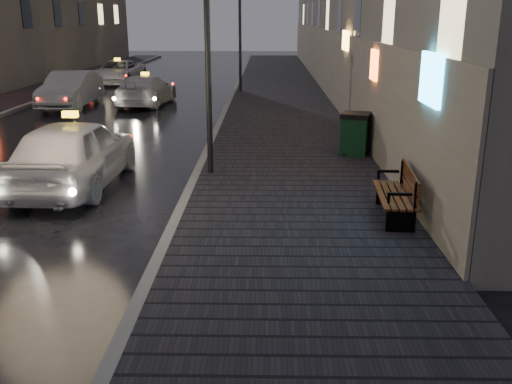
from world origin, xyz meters
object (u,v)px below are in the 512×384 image
lamp_near (207,33)px  taxi_far (118,72)px  lamp_far (240,24)px  bench (399,194)px  car_left_mid (71,90)px  taxi_near (74,153)px  taxi_mid (146,90)px  trash_bin (355,133)px

lamp_near → taxi_far: (-7.50, 20.69, -2.81)m
lamp_far → bench: lamp_far is taller
car_left_mid → lamp_near: bearing=-57.9°
lamp_far → taxi_near: size_ratio=1.09×
lamp_far → taxi_mid: bearing=-135.6°
lamp_far → taxi_near: lamp_far is taller
lamp_near → taxi_mid: size_ratio=1.15×
bench → car_left_mid: bearing=131.4°
trash_bin → taxi_mid: (-7.90, 10.02, -0.07)m
bench → taxi_near: size_ratio=0.39×
taxi_near → car_left_mid: taxi_near is taller
lamp_near → car_left_mid: bearing=122.5°
trash_bin → taxi_far: size_ratio=0.24×
trash_bin → taxi_far: (-11.34, 18.69, -0.06)m
car_left_mid → taxi_mid: 3.23m
lamp_far → bench: 19.83m
lamp_near → taxi_far: size_ratio=1.09×
bench → taxi_near: bearing=165.0°
trash_bin → lamp_far: bearing=123.6°
lamp_far → trash_bin: lamp_far is taller
bench → trash_bin: (-0.08, 5.23, 0.11)m
bench → taxi_far: taxi_far is taller
lamp_near → car_left_mid: lamp_near is taller
lamp_far → bench: size_ratio=2.77×
lamp_far → trash_bin: (3.84, -14.00, -2.75)m
car_left_mid → taxi_far: bearing=91.4°
car_left_mid → taxi_mid: car_left_mid is taller
taxi_near → lamp_near: bearing=-163.6°
bench → car_left_mid: car_left_mid is taller
lamp_near → bench: size_ratio=2.77×
trash_bin → taxi_mid: bearing=146.5°
bench → taxi_far: bearing=119.5°
taxi_near → car_left_mid: 12.84m
car_left_mid → trash_bin: bearing=-40.5°
bench → taxi_near: 7.42m
bench → taxi_mid: (-7.98, 15.25, 0.04)m
lamp_far → car_left_mid: lamp_far is taller
lamp_near → lamp_far: size_ratio=1.00×
lamp_near → lamp_far: (0.00, 16.00, 0.00)m
taxi_mid → trash_bin: bearing=133.8°
taxi_near → taxi_mid: bearing=-84.0°
bench → taxi_mid: size_ratio=0.41×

